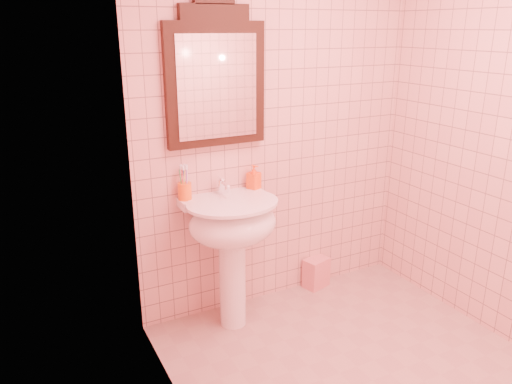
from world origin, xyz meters
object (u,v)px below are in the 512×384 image
pedestal_sink (232,232)px  soap_dispenser (254,177)px  toothbrush_cup (185,191)px  mirror (216,78)px  towel (316,273)px

pedestal_sink → soap_dispenser: (0.24, 0.17, 0.28)m
pedestal_sink → toothbrush_cup: toothbrush_cup is taller
pedestal_sink → mirror: mirror is taller
pedestal_sink → soap_dispenser: 0.40m
pedestal_sink → towel: (0.77, 0.17, -0.55)m
pedestal_sink → towel: pedestal_sink is taller
towel → toothbrush_cup: bearing=180.0°
mirror → toothbrush_cup: 0.71m
toothbrush_cup → soap_dispenser: 0.48m
soap_dispenser → pedestal_sink: bearing=-169.0°
pedestal_sink → mirror: size_ratio=0.98×
mirror → pedestal_sink: bearing=-90.0°
toothbrush_cup → pedestal_sink: bearing=-35.2°
mirror → toothbrush_cup: bearing=-172.5°
pedestal_sink → mirror: 0.94m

